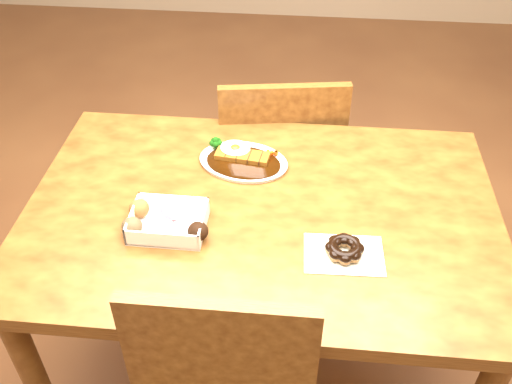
# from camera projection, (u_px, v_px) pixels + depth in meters

# --- Properties ---
(ground) EXTENTS (6.00, 6.00, 0.00)m
(ground) POSITION_uv_depth(u_px,v_px,m) (260.00, 374.00, 1.93)
(ground) COLOR brown
(ground) RESTS_ON ground
(table) EXTENTS (1.20, 0.80, 0.75)m
(table) POSITION_uv_depth(u_px,v_px,m) (262.00, 236.00, 1.51)
(table) COLOR #48230E
(table) RESTS_ON ground
(chair_far) EXTENTS (0.48, 0.48, 0.87)m
(chair_far) POSITION_uv_depth(u_px,v_px,m) (278.00, 166.00, 2.03)
(chair_far) COLOR #48230E
(chair_far) RESTS_ON ground
(katsu_curry_plate) EXTENTS (0.27, 0.22, 0.05)m
(katsu_curry_plate) POSITION_uv_depth(u_px,v_px,m) (242.00, 159.00, 1.58)
(katsu_curry_plate) COLOR white
(katsu_curry_plate) RESTS_ON table
(donut_box) EXTENTS (0.21, 0.14, 0.05)m
(donut_box) POSITION_uv_depth(u_px,v_px,m) (166.00, 221.00, 1.37)
(donut_box) COLOR white
(donut_box) RESTS_ON table
(pon_de_ring) EXTENTS (0.19, 0.13, 0.04)m
(pon_de_ring) POSITION_uv_depth(u_px,v_px,m) (344.00, 249.00, 1.31)
(pon_de_ring) COLOR silver
(pon_de_ring) RESTS_ON table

